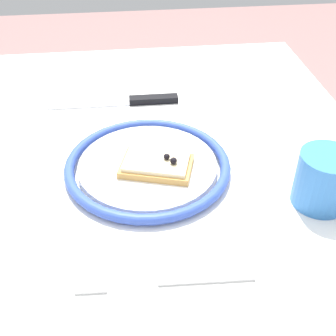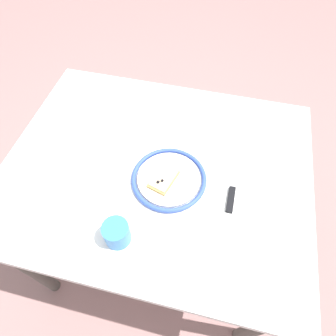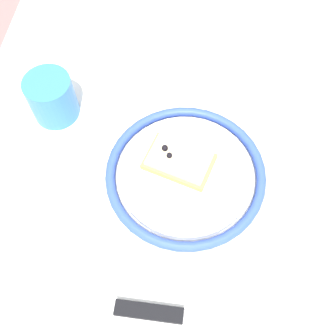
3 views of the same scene
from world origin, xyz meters
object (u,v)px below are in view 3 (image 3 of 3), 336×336
object	(u,v)px
dining_table	(211,174)
knife	(174,315)
fork	(196,73)
plate	(186,174)
pizza_slice_near	(179,161)
cup	(52,98)

from	to	relation	value
dining_table	knife	size ratio (longest dim) A/B	4.27
knife	fork	size ratio (longest dim) A/B	1.19
plate	dining_table	bearing A→B (deg)	141.02
knife	dining_table	bearing A→B (deg)	171.54
pizza_slice_near	knife	bearing A→B (deg)	4.57
knife	fork	xyz separation A→B (m)	(-0.41, -0.01, -0.00)
plate	pizza_slice_near	xyz separation A→B (m)	(-0.01, -0.01, 0.01)
fork	knife	bearing A→B (deg)	0.96
plate	knife	bearing A→B (deg)	1.55
knife	cup	size ratio (longest dim) A/B	3.15
dining_table	fork	size ratio (longest dim) A/B	5.09
cup	knife	bearing A→B (deg)	37.59
plate	knife	world-z (taller)	plate
plate	knife	distance (m)	0.20
plate	cup	distance (m)	0.25
pizza_slice_near	fork	world-z (taller)	pizza_slice_near
knife	cup	xyz separation A→B (m)	(-0.30, -0.23, 0.03)
dining_table	cup	bearing A→B (deg)	-98.59
dining_table	plate	world-z (taller)	plate
fork	cup	world-z (taller)	cup
fork	dining_table	bearing A→B (deg)	16.78
pizza_slice_near	knife	distance (m)	0.22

